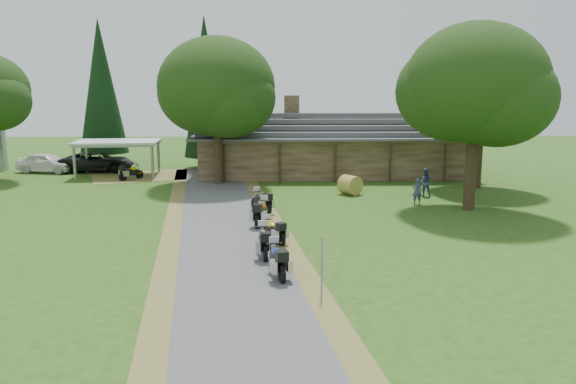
{
  "coord_description": "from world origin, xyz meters",
  "views": [
    {
      "loc": [
        1.73,
        -20.71,
        6.7
      ],
      "look_at": [
        2.32,
        7.01,
        1.6
      ],
      "focal_mm": 35.0,
      "sensor_mm": 36.0,
      "label": 1
    }
  ],
  "objects_px": {
    "car_white_sedan": "(46,160)",
    "motorcycle_row_e": "(261,201)",
    "carport": "(118,158)",
    "motorcycle_carport_a": "(131,171)",
    "motorcycle_row_c": "(273,230)",
    "motorcycle_row_a": "(277,259)",
    "motorcycle_row_d": "(262,211)",
    "car_dark_suv": "(97,157)",
    "lodge": "(329,143)",
    "hay_bale": "(350,185)",
    "motorcycle_row_b": "(264,240)"
  },
  "relations": [
    {
      "from": "car_white_sedan",
      "to": "motorcycle_row_c",
      "type": "relative_size",
      "value": 3.6
    },
    {
      "from": "car_white_sedan",
      "to": "motorcycle_carport_a",
      "type": "xyz_separation_m",
      "value": [
        7.77,
        -3.82,
        -0.39
      ]
    },
    {
      "from": "motorcycle_row_c",
      "to": "motorcycle_row_a",
      "type": "bearing_deg",
      "value": 151.81
    },
    {
      "from": "lodge",
      "to": "carport",
      "type": "bearing_deg",
      "value": -176.82
    },
    {
      "from": "motorcycle_row_b",
      "to": "motorcycle_row_e",
      "type": "distance_m",
      "value": 8.19
    },
    {
      "from": "motorcycle_row_a",
      "to": "motorcycle_row_c",
      "type": "distance_m",
      "value": 4.57
    },
    {
      "from": "motorcycle_row_a",
      "to": "motorcycle_carport_a",
      "type": "xyz_separation_m",
      "value": [
        -10.9,
        22.29,
        -0.03
      ]
    },
    {
      "from": "lodge",
      "to": "motorcycle_carport_a",
      "type": "xyz_separation_m",
      "value": [
        -15.14,
        -2.92,
        -1.82
      ]
    },
    {
      "from": "motorcycle_row_a",
      "to": "carport",
      "type": "bearing_deg",
      "value": 14.69
    },
    {
      "from": "car_dark_suv",
      "to": "motorcycle_row_d",
      "type": "height_order",
      "value": "car_dark_suv"
    },
    {
      "from": "car_dark_suv",
      "to": "hay_bale",
      "type": "relative_size",
      "value": 5.19
    },
    {
      "from": "motorcycle_row_c",
      "to": "motorcycle_row_e",
      "type": "height_order",
      "value": "motorcycle_row_e"
    },
    {
      "from": "car_white_sedan",
      "to": "motorcycle_row_d",
      "type": "bearing_deg",
      "value": -122.58
    },
    {
      "from": "motorcycle_carport_a",
      "to": "motorcycle_row_d",
      "type": "bearing_deg",
      "value": -104.04
    },
    {
      "from": "carport",
      "to": "motorcycle_row_c",
      "type": "distance_m",
      "value": 23.2
    },
    {
      "from": "hay_bale",
      "to": "motorcycle_row_a",
      "type": "bearing_deg",
      "value": -106.53
    },
    {
      "from": "carport",
      "to": "motorcycle_carport_a",
      "type": "height_order",
      "value": "carport"
    },
    {
      "from": "motorcycle_row_d",
      "to": "motorcycle_row_e",
      "type": "distance_m",
      "value": 2.89
    },
    {
      "from": "lodge",
      "to": "motorcycle_row_b",
      "type": "xyz_separation_m",
      "value": [
        -4.79,
        -22.7,
        -1.78
      ]
    },
    {
      "from": "car_white_sedan",
      "to": "motorcycle_row_e",
      "type": "distance_m",
      "value": 23.56
    },
    {
      "from": "motorcycle_carport_a",
      "to": "hay_bale",
      "type": "relative_size",
      "value": 1.49
    },
    {
      "from": "motorcycle_row_c",
      "to": "motorcycle_row_e",
      "type": "xyz_separation_m",
      "value": [
        -0.7,
        6.13,
        0.08
      ]
    },
    {
      "from": "car_dark_suv",
      "to": "lodge",
      "type": "bearing_deg",
      "value": -96.87
    },
    {
      "from": "motorcycle_row_b",
      "to": "hay_bale",
      "type": "distance_m",
      "value": 14.45
    },
    {
      "from": "motorcycle_row_c",
      "to": "motorcycle_row_e",
      "type": "relative_size",
      "value": 0.87
    },
    {
      "from": "motorcycle_row_d",
      "to": "hay_bale",
      "type": "height_order",
      "value": "motorcycle_row_d"
    },
    {
      "from": "carport",
      "to": "motorcycle_row_e",
      "type": "distance_m",
      "value": 17.81
    },
    {
      "from": "carport",
      "to": "motorcycle_row_a",
      "type": "bearing_deg",
      "value": -67.47
    },
    {
      "from": "car_dark_suv",
      "to": "carport",
      "type": "bearing_deg",
      "value": -136.53
    },
    {
      "from": "motorcycle_row_e",
      "to": "motorcycle_row_a",
      "type": "bearing_deg",
      "value": 155.68
    },
    {
      "from": "motorcycle_row_b",
      "to": "car_white_sedan",
      "type": "bearing_deg",
      "value": 31.57
    },
    {
      "from": "carport",
      "to": "hay_bale",
      "type": "distance_m",
      "value": 19.02
    },
    {
      "from": "lodge",
      "to": "motorcycle_row_d",
      "type": "height_order",
      "value": "lodge"
    },
    {
      "from": "motorcycle_row_a",
      "to": "motorcycle_row_d",
      "type": "relative_size",
      "value": 0.96
    },
    {
      "from": "motorcycle_carport_a",
      "to": "hay_bale",
      "type": "xyz_separation_m",
      "value": [
        15.63,
        -6.33,
        -0.01
      ]
    },
    {
      "from": "lodge",
      "to": "hay_bale",
      "type": "xyz_separation_m",
      "value": [
        0.49,
        -9.25,
        -1.83
      ]
    },
    {
      "from": "motorcycle_row_a",
      "to": "motorcycle_row_c",
      "type": "xyz_separation_m",
      "value": [
        -0.16,
        4.57,
        -0.08
      ]
    },
    {
      "from": "car_dark_suv",
      "to": "motorcycle_carport_a",
      "type": "height_order",
      "value": "car_dark_suv"
    },
    {
      "from": "motorcycle_row_c",
      "to": "motorcycle_row_d",
      "type": "relative_size",
      "value": 0.84
    },
    {
      "from": "motorcycle_row_b",
      "to": "lodge",
      "type": "bearing_deg",
      "value": -17.86
    },
    {
      "from": "motorcycle_row_c",
      "to": "motorcycle_row_d",
      "type": "bearing_deg",
      "value": -19.79
    },
    {
      "from": "car_white_sedan",
      "to": "hay_bale",
      "type": "distance_m",
      "value": 25.52
    },
    {
      "from": "carport",
      "to": "lodge",
      "type": "bearing_deg",
      "value": -1.25
    },
    {
      "from": "hay_bale",
      "to": "car_dark_suv",
      "type": "bearing_deg",
      "value": 151.42
    },
    {
      "from": "lodge",
      "to": "motorcycle_carport_a",
      "type": "distance_m",
      "value": 15.53
    },
    {
      "from": "motorcycle_row_e",
      "to": "motorcycle_carport_a",
      "type": "height_order",
      "value": "motorcycle_row_e"
    },
    {
      "from": "motorcycle_row_a",
      "to": "motorcycle_row_d",
      "type": "xyz_separation_m",
      "value": [
        -0.76,
        7.8,
        0.03
      ]
    },
    {
      "from": "car_dark_suv",
      "to": "motorcycle_row_b",
      "type": "xyz_separation_m",
      "value": [
        14.18,
        -24.05,
        -0.56
      ]
    },
    {
      "from": "lodge",
      "to": "car_white_sedan",
      "type": "bearing_deg",
      "value": 177.75
    },
    {
      "from": "car_white_sedan",
      "to": "motorcycle_row_c",
      "type": "xyz_separation_m",
      "value": [
        18.51,
        -21.55,
        -0.44
      ]
    }
  ]
}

